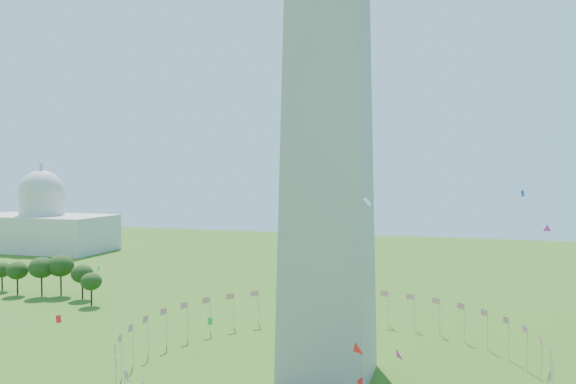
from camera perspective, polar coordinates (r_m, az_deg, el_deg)
name	(u,v)px	position (r m, az deg, el deg)	size (l,w,h in m)	color
flag_ring	(328,353)	(114.66, 4.08, -15.98)	(80.24, 80.24, 9.00)	silver
capitol_building	(42,205)	(312.95, -23.73, -1.26)	(70.00, 35.00, 46.00)	beige
kites_aloft	(341,311)	(84.85, 5.40, -11.93)	(120.66, 69.69, 41.14)	red
tree_line_west	(38,279)	(199.38, -24.03, -8.05)	(55.03, 16.04, 12.98)	#2B4D19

